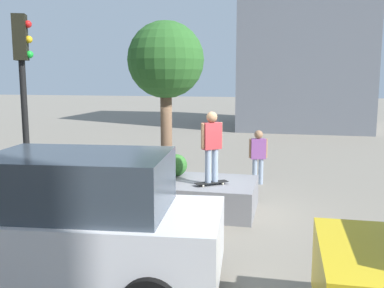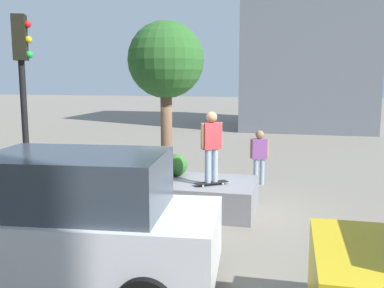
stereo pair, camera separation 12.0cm
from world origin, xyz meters
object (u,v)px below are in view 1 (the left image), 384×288
object	(u,v)px
plaza_tree	(166,62)
passerby_with_bag	(258,153)
police_car	(70,223)
traffic_light_corner	(24,89)
planter_ledge	(192,195)
skateboard	(211,183)
skateboarder	(212,142)
bystander_watching	(74,205)

from	to	relation	value
plaza_tree	passerby_with_bag	size ratio (longest dim) A/B	2.32
police_car	traffic_light_corner	bearing A→B (deg)	-44.91
planter_ledge	skateboard	distance (m)	0.75
skateboarder	bystander_watching	size ratio (longest dim) A/B	1.08
planter_ledge	traffic_light_corner	xyz separation A→B (m)	(2.72, 2.57, 2.63)
planter_ledge	traffic_light_corner	world-z (taller)	traffic_light_corner
skateboarder	passerby_with_bag	size ratio (longest dim) A/B	1.00
plaza_tree	passerby_with_bag	distance (m)	4.40
traffic_light_corner	passerby_with_bag	distance (m)	7.19
bystander_watching	skateboarder	bearing A→B (deg)	-128.97
plaza_tree	bystander_watching	bearing A→B (deg)	73.04
planter_ledge	passerby_with_bag	xyz separation A→B (m)	(-1.37, -2.98, 0.58)
skateboard	skateboarder	size ratio (longest dim) A/B	0.47
skateboarder	passerby_with_bag	world-z (taller)	skateboarder
passerby_with_bag	skateboard	bearing A→B (deg)	75.86
skateboard	planter_ledge	bearing A→B (deg)	-30.96
planter_ledge	police_car	world-z (taller)	police_car
traffic_light_corner	bystander_watching	size ratio (longest dim) A/B	2.90
planter_ledge	bystander_watching	xyz separation A→B (m)	(1.58, 2.94, 0.51)
skateboard	traffic_light_corner	distance (m)	4.53
planter_ledge	bystander_watching	size ratio (longest dim) A/B	2.03
planter_ledge	passerby_with_bag	size ratio (longest dim) A/B	1.86
planter_ledge	passerby_with_bag	distance (m)	3.33
plaza_tree	police_car	world-z (taller)	plaza_tree
skateboard	bystander_watching	distance (m)	3.37
traffic_light_corner	bystander_watching	bearing A→B (deg)	162.23
skateboarder	police_car	distance (m)	4.40
traffic_light_corner	police_car	bearing A→B (deg)	135.09
police_car	passerby_with_bag	world-z (taller)	police_car
police_car	traffic_light_corner	world-z (taller)	traffic_light_corner
planter_ledge	skateboard	size ratio (longest dim) A/B	4.00
police_car	traffic_light_corner	xyz separation A→B (m)	(1.88, -1.87, 1.91)
traffic_light_corner	passerby_with_bag	world-z (taller)	traffic_light_corner
police_car	passerby_with_bag	size ratio (longest dim) A/B	2.89
bystander_watching	passerby_with_bag	bearing A→B (deg)	-116.49
planter_ledge	bystander_watching	world-z (taller)	bystander_watching
skateboarder	police_car	xyz separation A→B (m)	(1.38, 4.12, -0.67)
police_car	passerby_with_bag	xyz separation A→B (m)	(-2.21, -7.42, -0.13)
police_car	traffic_light_corner	size ratio (longest dim) A/B	1.08
skateboard	bystander_watching	bearing A→B (deg)	51.03
plaza_tree	skateboard	bearing A→B (deg)	161.14
plaza_tree	bystander_watching	distance (m)	4.16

